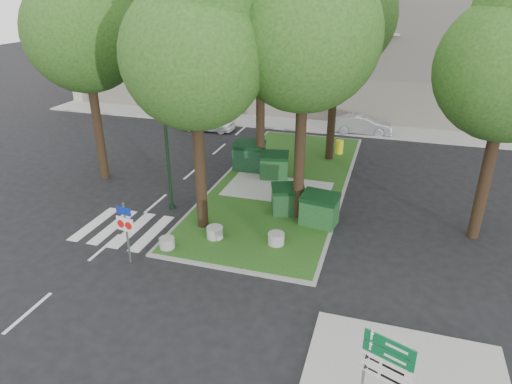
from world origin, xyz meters
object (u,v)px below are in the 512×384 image
at_px(tree_median_near_left, 196,42).
at_px(car_silver, 362,125).
at_px(tree_median_mid, 263,35).
at_px(tree_median_far, 342,3).
at_px(tree_street_left, 85,21).
at_px(street_lamp, 166,135).
at_px(directional_sign, 387,367).
at_px(dumpster_c, 288,200).
at_px(car_white, 207,121).
at_px(dumpster_d, 319,210).
at_px(bollard_right, 276,239).
at_px(bollard_mid, 215,232).
at_px(bollard_left, 167,243).
at_px(dumpster_a, 249,156).
at_px(litter_bin, 339,147).
at_px(tree_median_near_right, 308,19).
at_px(dumpster_b, 274,165).
at_px(traffic_sign_pole, 126,225).

distance_m(tree_median_near_left, car_silver, 17.28).
height_order(tree_median_mid, tree_median_far, tree_median_far).
height_order(tree_median_mid, tree_street_left, tree_street_left).
xyz_separation_m(street_lamp, directional_sign, (9.50, -8.55, -1.74)).
relative_size(dumpster_c, car_white, 0.42).
distance_m(dumpster_d, directional_sign, 9.30).
bearing_deg(car_white, tree_median_near_left, -158.19).
relative_size(bollard_right, bollard_mid, 0.99).
bearing_deg(dumpster_d, bollard_right, -113.02).
bearing_deg(bollard_left, dumpster_a, 87.11).
distance_m(dumpster_a, litter_bin, 5.77).
bearing_deg(tree_median_near_right, car_white, 128.92).
height_order(dumpster_c, litter_bin, dumpster_c).
xyz_separation_m(tree_median_near_right, street_lamp, (-5.66, -0.77, -4.60)).
relative_size(directional_sign, car_silver, 0.59).
bearing_deg(tree_median_mid, dumpster_c, -60.92).
relative_size(dumpster_c, dumpster_d, 1.02).
height_order(dumpster_b, litter_bin, dumpster_b).
distance_m(tree_median_near_left, dumpster_c, 7.51).
relative_size(bollard_mid, car_silver, 0.16).
bearing_deg(traffic_sign_pole, tree_median_near_left, 72.83).
xyz_separation_m(tree_median_mid, car_silver, (4.41, 8.67, -6.34)).
xyz_separation_m(tree_median_near_left, car_silver, (4.91, 15.17, -6.68)).
bearing_deg(dumpster_c, traffic_sign_pole, -150.78).
distance_m(dumpster_b, dumpster_c, 4.03).
bearing_deg(car_silver, litter_bin, 164.93).
bearing_deg(street_lamp, dumpster_c, 9.65).
xyz_separation_m(dumpster_a, bollard_left, (-0.44, -8.65, -0.52)).
bearing_deg(litter_bin, car_white, 165.05).
bearing_deg(traffic_sign_pole, car_white, 112.24).
bearing_deg(dumpster_c, tree_street_left, 151.74).
bearing_deg(car_silver, tree_median_near_left, 157.44).
bearing_deg(bollard_mid, bollard_left, -139.10).
xyz_separation_m(tree_median_near_right, dumpster_a, (-3.75, 4.59, -7.14)).
bearing_deg(car_white, litter_bin, -105.54).
bearing_deg(dumpster_b, car_silver, 57.66).
distance_m(litter_bin, street_lamp, 11.46).
xyz_separation_m(dumpster_a, bollard_right, (3.40, -7.18, -0.50)).
bearing_deg(tree_median_mid, directional_sign, -63.66).
relative_size(dumpster_a, street_lamp, 0.31).
height_order(tree_median_mid, dumpster_c, tree_median_mid).
xyz_separation_m(bollard_left, litter_bin, (4.73, 12.50, 0.20)).
distance_m(dumpster_b, bollard_mid, 6.66).
xyz_separation_m(tree_median_mid, directional_sign, (6.84, -13.82, -5.34)).
xyz_separation_m(bollard_right, traffic_sign_pole, (-4.72, -2.60, 1.18)).
xyz_separation_m(dumpster_c, car_silver, (1.96, 13.07, -0.10)).
distance_m(tree_median_near_left, directional_sign, 11.82).
bearing_deg(tree_median_near_right, dumpster_a, 129.28).
bearing_deg(street_lamp, tree_median_mid, 63.26).
height_order(bollard_left, street_lamp, street_lamp).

